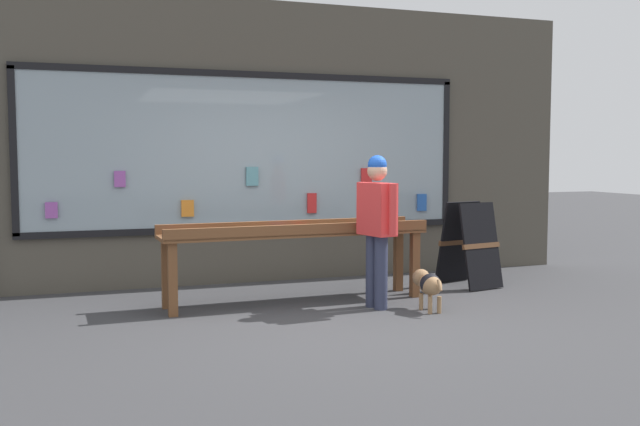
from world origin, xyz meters
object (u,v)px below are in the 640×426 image
small_dog (428,284)px  sandwich_board_sign (469,244)px  person_browsing (377,220)px  display_table_main (295,238)px

small_dog → sandwich_board_sign: 1.59m
person_browsing → sandwich_board_sign: person_browsing is taller
sandwich_board_sign → person_browsing: bearing=-165.0°
small_dog → sandwich_board_sign: sandwich_board_sign is taller
person_browsing → sandwich_board_sign: 1.82m
person_browsing → small_dog: 0.85m
display_table_main → person_browsing: (0.73, -0.56, 0.22)m
display_table_main → person_browsing: person_browsing is taller
display_table_main → sandwich_board_sign: size_ratio=2.86×
small_dog → person_browsing: bearing=57.9°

